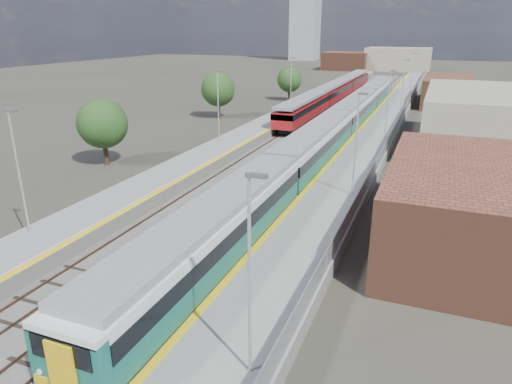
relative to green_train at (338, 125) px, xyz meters
The scene contains 11 objects.
ground 9.41m from the green_train, 99.48° to the left, with size 320.00×320.00×0.00m, color #47443A.
ballast_bed 12.31m from the green_train, 108.08° to the left, with size 10.50×155.00×0.06m, color #565451.
tracks 13.72m from the green_train, 103.47° to the left, with size 8.96×160.00×0.17m.
platform_right 12.22m from the green_train, 71.76° to the left, with size 4.70×155.00×8.52m.
platform_left 15.70m from the green_train, 132.59° to the left, with size 4.30×155.00×8.52m.
buildings 99.88m from the green_train, 101.37° to the left, with size 72.00×185.50×40.00m.
green_train is the anchor object (origin of this frame).
red_train 30.73m from the green_train, 103.17° to the left, with size 2.90×58.74×3.66m.
tree_a 25.50m from the green_train, 139.82° to the right, with size 4.78×4.78×6.48m.
tree_b 22.66m from the green_train, 153.17° to the left, with size 4.99×4.99×6.76m.
tree_c 34.79m from the green_train, 116.91° to the left, with size 4.55×4.55×6.16m.
Camera 1 is at (11.68, -10.25, 12.60)m, focal length 32.00 mm.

